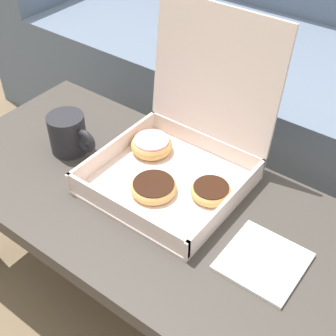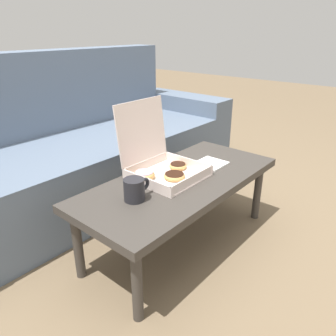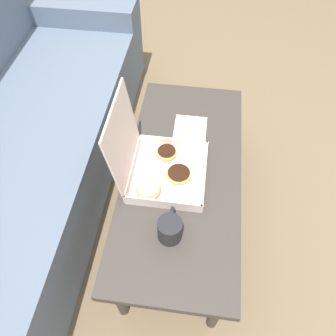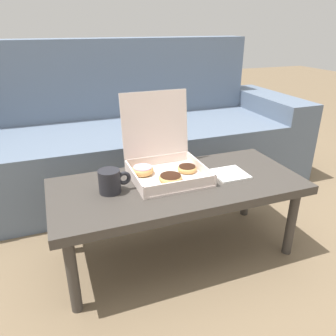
% 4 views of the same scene
% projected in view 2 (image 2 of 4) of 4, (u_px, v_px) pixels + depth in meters
% --- Properties ---
extents(ground_plane, '(12.00, 12.00, 0.00)m').
position_uv_depth(ground_plane, '(172.00, 238.00, 1.83)').
color(ground_plane, '#756047').
extents(couch, '(2.39, 0.83, 0.95)m').
position_uv_depth(couch, '(78.00, 152.00, 2.20)').
color(couch, slate).
rests_on(couch, ground_plane).
extents(coffee_table, '(1.13, 0.50, 0.39)m').
position_uv_depth(coffee_table, '(181.00, 186.00, 1.66)').
color(coffee_table, '#3D3833').
rests_on(coffee_table, ground_plane).
extents(pastry_box, '(0.33, 0.36, 0.37)m').
position_uv_depth(pastry_box, '(160.00, 163.00, 1.66)').
color(pastry_box, silver).
rests_on(pastry_box, coffee_table).
extents(coffee_mug, '(0.14, 0.09, 0.10)m').
position_uv_depth(coffee_mug, '(135.00, 189.00, 1.43)').
color(coffee_mug, '#232328').
rests_on(coffee_mug, coffee_table).
extents(napkin_stack, '(0.15, 0.15, 0.01)m').
position_uv_depth(napkin_stack, '(211.00, 163.00, 1.82)').
color(napkin_stack, white).
rests_on(napkin_stack, coffee_table).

